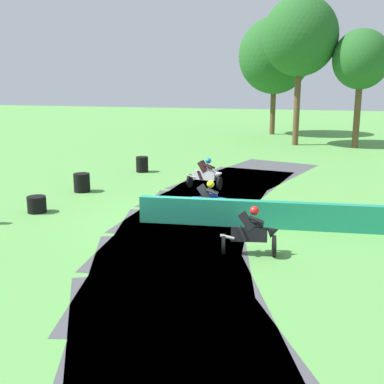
{
  "coord_description": "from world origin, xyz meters",
  "views": [
    {
      "loc": [
        4.16,
        -15.46,
        4.88
      ],
      "look_at": [
        0.02,
        0.88,
        0.9
      ],
      "focal_mm": 46.01,
      "sensor_mm": 36.0,
      "label": 1
    }
  ],
  "objects_px": {
    "motorcycle_lead_white": "(206,174)",
    "motorcycle_chase_blue": "(208,201)",
    "tire_stack_mid_b": "(37,204)",
    "motorcycle_trailing_black": "(252,232)",
    "tire_stack_mid_a": "(82,183)",
    "tire_stack_near": "(142,164)"
  },
  "relations": [
    {
      "from": "motorcycle_chase_blue",
      "to": "motorcycle_trailing_black",
      "type": "bearing_deg",
      "value": -58.05
    },
    {
      "from": "motorcycle_lead_white",
      "to": "motorcycle_trailing_black",
      "type": "relative_size",
      "value": 1.02
    },
    {
      "from": "motorcycle_trailing_black",
      "to": "tire_stack_mid_b",
      "type": "height_order",
      "value": "motorcycle_trailing_black"
    },
    {
      "from": "tire_stack_near",
      "to": "tire_stack_mid_b",
      "type": "xyz_separation_m",
      "value": [
        -1.08,
        -8.35,
        -0.1
      ]
    },
    {
      "from": "motorcycle_trailing_black",
      "to": "tire_stack_mid_a",
      "type": "relative_size",
      "value": 2.09
    },
    {
      "from": "motorcycle_chase_blue",
      "to": "tire_stack_mid_a",
      "type": "relative_size",
      "value": 2.1
    },
    {
      "from": "motorcycle_chase_blue",
      "to": "motorcycle_lead_white",
      "type": "bearing_deg",
      "value": 103.46
    },
    {
      "from": "motorcycle_trailing_black",
      "to": "motorcycle_lead_white",
      "type": "bearing_deg",
      "value": 111.34
    },
    {
      "from": "motorcycle_chase_blue",
      "to": "tire_stack_mid_b",
      "type": "height_order",
      "value": "motorcycle_chase_blue"
    },
    {
      "from": "motorcycle_trailing_black",
      "to": "tire_stack_mid_a",
      "type": "height_order",
      "value": "motorcycle_trailing_black"
    },
    {
      "from": "tire_stack_near",
      "to": "tire_stack_mid_b",
      "type": "distance_m",
      "value": 8.42
    },
    {
      "from": "tire_stack_mid_b",
      "to": "motorcycle_trailing_black",
      "type": "bearing_deg",
      "value": -16.5
    },
    {
      "from": "tire_stack_mid_b",
      "to": "motorcycle_chase_blue",
      "type": "bearing_deg",
      "value": 5.63
    },
    {
      "from": "motorcycle_lead_white",
      "to": "tire_stack_mid_a",
      "type": "distance_m",
      "value": 5.43
    },
    {
      "from": "motorcycle_lead_white",
      "to": "motorcycle_chase_blue",
      "type": "relative_size",
      "value": 1.02
    },
    {
      "from": "motorcycle_chase_blue",
      "to": "tire_stack_near",
      "type": "xyz_separation_m",
      "value": [
        -5.23,
        7.73,
        -0.26
      ]
    },
    {
      "from": "motorcycle_trailing_black",
      "to": "tire_stack_near",
      "type": "relative_size",
      "value": 2.09
    },
    {
      "from": "motorcycle_trailing_black",
      "to": "tire_stack_near",
      "type": "xyz_separation_m",
      "value": [
        -7.13,
        10.78,
        -0.25
      ]
    },
    {
      "from": "tire_stack_near",
      "to": "motorcycle_trailing_black",
      "type": "bearing_deg",
      "value": -56.5
    },
    {
      "from": "motorcycle_lead_white",
      "to": "motorcycle_chase_blue",
      "type": "height_order",
      "value": "motorcycle_lead_white"
    },
    {
      "from": "motorcycle_chase_blue",
      "to": "motorcycle_trailing_black",
      "type": "xyz_separation_m",
      "value": [
        1.9,
        -3.05,
        -0.01
      ]
    },
    {
      "from": "tire_stack_mid_a",
      "to": "tire_stack_near",
      "type": "bearing_deg",
      "value": 78.61
    }
  ]
}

